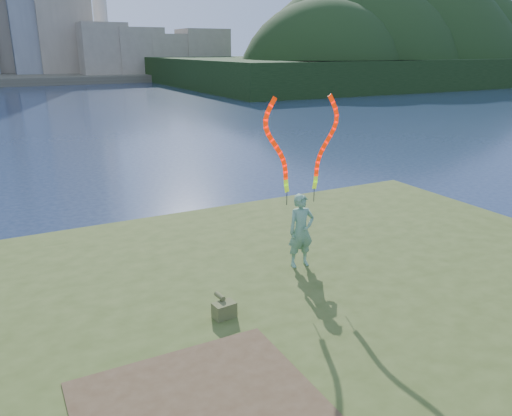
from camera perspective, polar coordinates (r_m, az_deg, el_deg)
ground at (r=10.80m, az=-1.28°, el=-12.35°), size 320.00×320.00×0.00m
grassy_knoll at (r=8.94m, az=5.56°, el=-16.97°), size 20.00×18.00×0.80m
dirt_patch at (r=7.20m, az=-6.05°, el=-22.16°), size 3.20×3.00×0.02m
far_shore at (r=103.58m, az=-26.05°, el=13.39°), size 320.00×40.00×1.20m
wooded_hill at (r=93.57m, az=15.83°, el=13.92°), size 78.00×50.00×63.00m
woman_with_ribbons at (r=10.78m, az=5.21°, el=0.37°), size 2.05×0.45×4.03m
canvas_bag at (r=9.15m, az=-3.69°, el=-11.45°), size 0.42×0.48×0.38m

